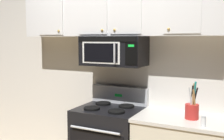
# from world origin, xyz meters

# --- Properties ---
(back_wall) EXTENTS (5.20, 0.10, 2.70)m
(back_wall) POSITION_xyz_m (0.00, 0.79, 1.35)
(back_wall) COLOR silver
(back_wall) RESTS_ON ground_plane
(over_range_microwave) EXTENTS (0.76, 0.43, 0.35)m
(over_range_microwave) POSITION_xyz_m (-0.00, 0.54, 1.58)
(over_range_microwave) COLOR black
(upper_cabinets) EXTENTS (2.50, 0.36, 0.55)m
(upper_cabinets) POSITION_xyz_m (-0.00, 0.57, 2.02)
(upper_cabinets) COLOR silver
(utensil_crock_red) EXTENTS (0.14, 0.15, 0.39)m
(utensil_crock_red) POSITION_xyz_m (0.96, 0.41, 1.00)
(utensil_crock_red) COLOR red
(utensil_crock_red) RESTS_ON counter_segment
(salt_shaker) EXTENTS (0.05, 0.05, 0.10)m
(salt_shaker) POSITION_xyz_m (1.10, 0.22, 0.95)
(salt_shaker) COLOR white
(salt_shaker) RESTS_ON counter_segment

